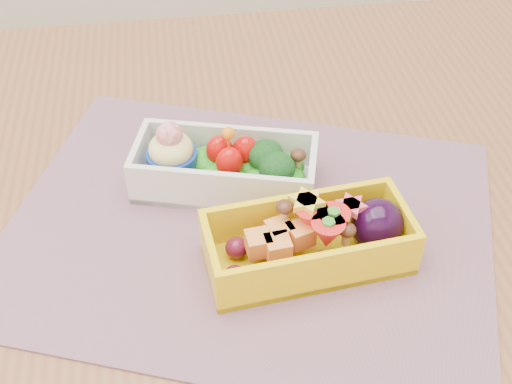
{
  "coord_description": "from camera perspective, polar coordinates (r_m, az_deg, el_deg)",
  "views": [
    {
      "loc": [
        -0.02,
        -0.46,
        1.2
      ],
      "look_at": [
        0.04,
        -0.02,
        0.79
      ],
      "focal_mm": 45.59,
      "sensor_mm": 36.0,
      "label": 1
    }
  ],
  "objects": [
    {
      "name": "table",
      "position": [
        0.71,
        -3.54,
        -7.22
      ],
      "size": [
        1.2,
        0.8,
        0.75
      ],
      "color": "brown",
      "rests_on": "ground"
    },
    {
      "name": "bento_yellow",
      "position": [
        0.57,
        5.01,
        -4.21
      ],
      "size": [
        0.19,
        0.1,
        0.06
      ],
      "rotation": [
        0.0,
        0.0,
        0.1
      ],
      "color": "yellow",
      "rests_on": "placemat"
    },
    {
      "name": "bento_white",
      "position": [
        0.65,
        -2.82,
        2.23
      ],
      "size": [
        0.19,
        0.13,
        0.07
      ],
      "rotation": [
        0.0,
        0.0,
        -0.28
      ],
      "color": "silver",
      "rests_on": "placemat"
    },
    {
      "name": "placemat",
      "position": [
        0.62,
        -0.62,
        -3.0
      ],
      "size": [
        0.55,
        0.49,
        0.0
      ],
      "primitive_type": "cube",
      "rotation": [
        0.0,
        0.0,
        -0.36
      ],
      "color": "#855B63",
      "rests_on": "table"
    }
  ]
}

